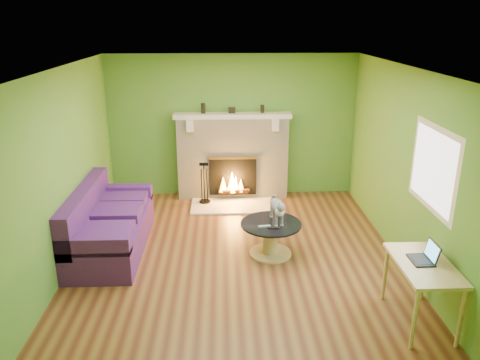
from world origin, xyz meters
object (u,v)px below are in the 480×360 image
Objects in this scene: sofa at (107,226)px; cat at (277,209)px; coffee_table at (271,236)px; desk at (423,270)px.

sofa reaches higher than cat.
sofa is at bearing 173.65° from coffee_table.
cat is at bearing 32.01° from coffee_table.
desk is (1.47, -1.61, 0.36)m from coffee_table.
sofa is at bearing 167.89° from cat.
sofa is 3.34× the size of cat.
sofa is 4.25m from desk.
coffee_table is 0.87× the size of desk.
desk reaches higher than coffee_table.
cat is (2.42, -0.21, 0.32)m from sofa.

